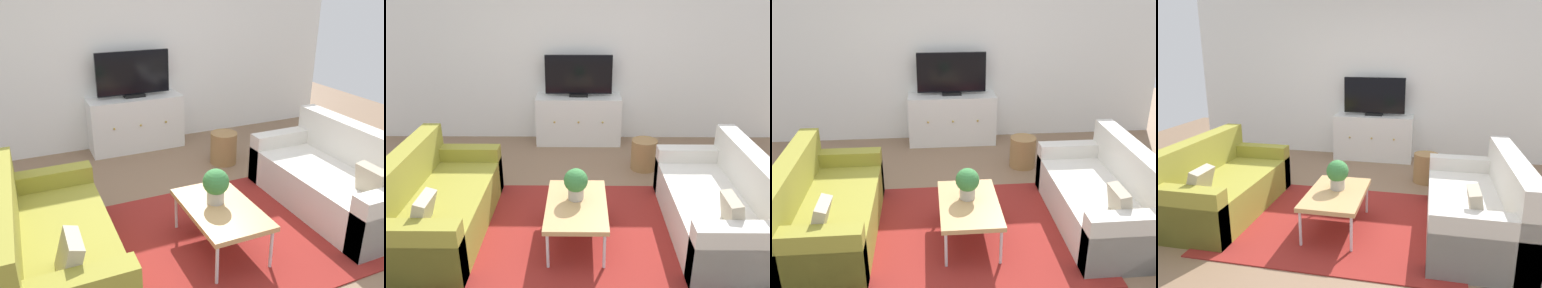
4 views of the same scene
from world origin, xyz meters
The scene contains 10 objects.
ground_plane centered at (0.00, 0.00, 0.00)m, with size 10.00×10.00×0.00m, color #84664C.
wall_back centered at (0.00, 2.55, 1.35)m, with size 6.40×0.12×2.70m, color white.
area_rug centered at (0.00, -0.15, 0.01)m, with size 2.50×1.90×0.01m, color maroon.
couch_left_side centered at (-1.44, -0.10, 0.28)m, with size 0.87×1.75×0.83m.
couch_right_side centered at (1.44, -0.10, 0.28)m, with size 0.87×1.75×0.83m.
coffee_table centered at (-0.01, -0.27, 0.37)m, with size 0.57×0.92×0.41m.
potted_plant centered at (-0.01, -0.18, 0.58)m, with size 0.23×0.23×0.31m.
tv_console centered at (-0.01, 2.27, 0.37)m, with size 1.28×0.47×0.74m.
flat_screen_tv centered at (-0.01, 2.29, 1.05)m, with size 1.00×0.16×0.62m.
wicker_basket centered at (0.87, 1.33, 0.20)m, with size 0.34×0.34×0.41m, color #9E7547.
Camera 1 is at (-1.43, -2.89, 2.17)m, focal length 37.56 mm.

